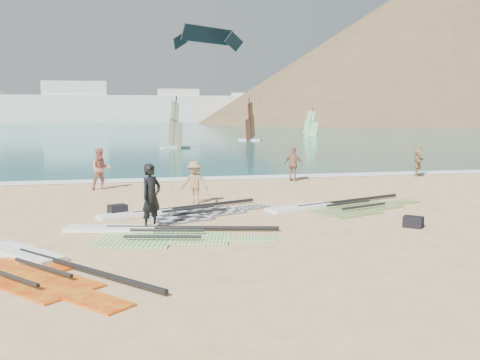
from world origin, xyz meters
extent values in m
plane|color=#E1B683|center=(0.00, 0.00, 0.00)|extent=(300.00, 300.00, 0.00)
cube|color=#0B4750|center=(0.00, 132.00, 0.00)|extent=(300.00, 240.00, 0.06)
cube|color=white|center=(0.00, 12.30, 0.00)|extent=(300.00, 1.20, 0.04)
cube|color=white|center=(-20.00, 150.00, 4.03)|extent=(160.00, 8.00, 8.00)
cube|color=white|center=(-20.00, 150.00, 6.03)|extent=(18.00, 7.00, 12.00)
cube|color=white|center=(10.00, 150.00, 5.03)|extent=(12.00, 7.00, 10.00)
cube|color=white|center=(35.00, 150.00, 4.53)|extent=(16.00, 7.00, 9.00)
cube|color=white|center=(55.00, 150.00, 5.53)|extent=(10.00, 7.00, 11.00)
cone|color=brown|center=(85.00, 130.00, 0.00)|extent=(143.00, 143.00, 45.00)
cube|color=#262528|center=(-3.76, 2.76, 0.02)|extent=(2.52, 2.63, 0.04)
cube|color=#262528|center=(-2.23, 3.39, 0.02)|extent=(1.86, 1.80, 0.04)
cube|color=#262528|center=(-0.98, 3.91, 0.02)|extent=(1.39, 1.05, 0.04)
cylinder|color=black|center=(-2.87, 4.14, 0.10)|extent=(4.46, 1.92, 0.11)
cylinder|color=black|center=(-3.23, 3.38, 0.16)|extent=(1.86, 0.83, 0.08)
cylinder|color=black|center=(-2.95, 2.70, 0.16)|extent=(1.86, 0.83, 0.08)
cube|color=white|center=(-4.98, 3.27, 0.06)|extent=(2.56, 1.57, 0.12)
cube|color=#55BD18|center=(-5.00, 0.04, 0.02)|extent=(2.36, 2.52, 0.04)
cube|color=#55BD18|center=(-3.33, -0.35, 0.02)|extent=(1.77, 1.69, 0.04)
cube|color=#55BD18|center=(-1.98, -0.66, 0.02)|extent=(1.40, 0.92, 0.04)
cylinder|color=black|center=(-3.43, 0.66, 0.10)|extent=(4.82, 1.23, 0.12)
cylinder|color=black|center=(-4.19, 0.24, 0.16)|extent=(2.00, 0.54, 0.09)
cylinder|color=black|center=(-4.36, -0.49, 0.16)|extent=(2.00, 0.54, 0.09)
cube|color=white|center=(-5.72, 1.20, 0.06)|extent=(2.66, 1.26, 0.12)
cube|color=#FFA002|center=(1.89, 2.71, 0.02)|extent=(2.57, 2.70, 0.04)
cube|color=#FFA002|center=(3.49, 3.32, 0.02)|extent=(1.90, 1.84, 0.04)
cube|color=#FFA002|center=(4.79, 3.82, 0.02)|extent=(1.43, 1.06, 0.04)
cylinder|color=black|center=(2.84, 4.11, 0.10)|extent=(4.65, 1.88, 0.12)
cylinder|color=black|center=(2.46, 3.33, 0.16)|extent=(1.93, 0.81, 0.09)
cylinder|color=black|center=(2.72, 2.63, 0.16)|extent=(1.93, 0.81, 0.09)
cube|color=white|center=(0.64, 3.26, 0.06)|extent=(2.65, 1.58, 0.12)
cube|color=#E00602|center=(-7.76, -2.44, 0.02)|extent=(2.84, 2.82, 0.04)
cube|color=#E00602|center=(-6.65, -3.72, 0.02)|extent=(2.00, 2.01, 0.04)
cube|color=#E00602|center=(-5.75, -4.75, 0.02)|extent=(1.31, 1.37, 0.04)
cylinder|color=black|center=(-6.14, -2.85, 0.10)|extent=(3.28, 3.73, 0.12)
cylinder|color=black|center=(-6.99, -2.76, 0.16)|extent=(1.38, 1.57, 0.08)
cylinder|color=black|center=(-7.55, -3.24, 0.16)|extent=(1.38, 1.57, 0.08)
cube|color=white|center=(-7.67, -1.11, 0.06)|extent=(2.18, 2.36, 0.12)
cube|color=black|center=(-5.57, 3.48, 0.18)|extent=(0.69, 0.61, 0.36)
cube|color=black|center=(3.00, -0.16, 0.16)|extent=(0.66, 0.65, 0.33)
imported|color=black|center=(-4.56, 1.18, 0.96)|extent=(0.82, 0.81, 1.91)
imported|color=#BB6B5D|center=(-6.38, 9.63, 0.90)|extent=(1.01, 0.86, 1.81)
imported|color=#9E7853|center=(-2.82, 5.16, 0.80)|extent=(1.17, 0.93, 1.59)
imported|color=#9A6652|center=(2.71, 10.64, 0.83)|extent=(1.00, 0.95, 1.66)
imported|color=tan|center=(9.69, 11.18, 0.78)|extent=(1.20, 1.45, 1.56)
cube|color=white|center=(-0.97, 34.71, 0.11)|extent=(2.74, 1.54, 0.15)
cube|color=#F24400|center=(-0.97, 34.71, 1.39)|extent=(1.05, 3.08, 2.87)
cube|color=#F24400|center=(-0.97, 34.71, 3.36)|extent=(0.62, 1.74, 1.99)
cylinder|color=black|center=(-0.97, 34.71, 2.48)|extent=(0.38, 0.90, 4.55)
cube|color=white|center=(8.66, 46.22, 0.11)|extent=(2.70, 2.14, 0.16)
cube|color=#BC072D|center=(8.66, 46.22, 1.43)|extent=(1.86, 2.81, 2.95)
cube|color=#BC072D|center=(8.66, 46.22, 3.46)|extent=(1.07, 1.60, 2.05)
cylinder|color=black|center=(8.66, 46.22, 2.56)|extent=(0.60, 0.84, 4.68)
cube|color=white|center=(19.09, 54.92, 0.09)|extent=(2.12, 1.68, 0.12)
cube|color=#4BAF19|center=(19.09, 54.92, 1.13)|extent=(1.48, 2.21, 2.32)
cube|color=#4BAF19|center=(19.09, 54.92, 2.72)|extent=(0.85, 1.26, 1.61)
cylinder|color=black|center=(19.09, 54.92, 2.01)|extent=(0.48, 0.66, 3.68)
cube|color=black|center=(4.29, 49.86, 12.34)|extent=(6.72, 4.89, 1.80)
cube|color=black|center=(1.64, 48.10, 11.64)|extent=(1.85, 2.01, 2.28)
cube|color=black|center=(6.95, 51.61, 11.64)|extent=(2.49, 1.30, 2.28)
camera|label=1|loc=(-5.16, -14.23, 3.40)|focal=40.00mm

